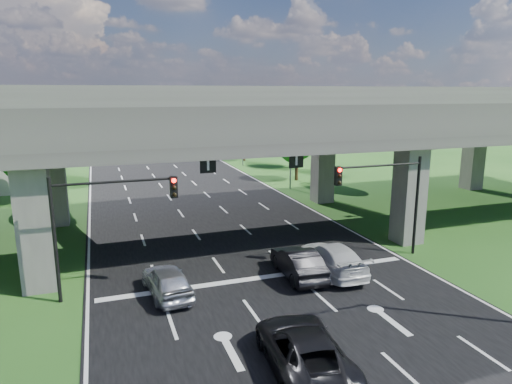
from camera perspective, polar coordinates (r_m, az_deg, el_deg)
ground at (r=21.80m, az=4.13°, el=-14.06°), size 160.00×160.00×0.00m
road at (r=30.53m, az=-3.37°, el=-6.11°), size 18.00×120.00×0.03m
overpass at (r=30.92m, az=-4.60°, el=9.08°), size 80.00×15.00×10.00m
signal_right at (r=27.42m, az=16.10°, el=0.32°), size 5.76×0.54×6.00m
signal_left at (r=22.49m, az=-18.60°, el=-2.46°), size 5.76×0.54×6.00m
streetlight_far at (r=45.71m, az=3.94°, el=7.56°), size 3.38×0.25×10.00m
streetlight_beyond at (r=60.70m, az=-2.09°, el=8.78°), size 3.38×0.25×10.00m
tree_left_near at (r=44.54m, az=-27.14°, el=4.77°), size 4.50×4.50×7.80m
tree_left_mid at (r=52.93m, az=-29.20°, el=4.86°), size 3.91×3.90×6.76m
tree_left_far at (r=60.24m, az=-24.29°, el=7.00°), size 4.80×4.80×8.32m
tree_right_near at (r=50.67m, az=5.21°, el=6.48°), size 4.20×4.20×7.28m
tree_right_mid at (r=59.19m, az=4.64°, el=7.03°), size 3.91×3.90×6.76m
tree_right_far at (r=65.17m, az=-1.48°, el=8.13°), size 4.50×4.50×7.80m
car_silver at (r=22.85m, az=-11.04°, el=-10.81°), size 2.23×4.58×1.50m
car_dark at (r=24.65m, az=5.25°, el=-8.79°), size 1.93×4.82×1.56m
car_white at (r=25.50m, az=9.42°, el=-8.13°), size 2.37×5.54×1.59m
car_trailing at (r=17.13m, az=5.99°, el=-18.98°), size 3.13×5.81×1.55m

